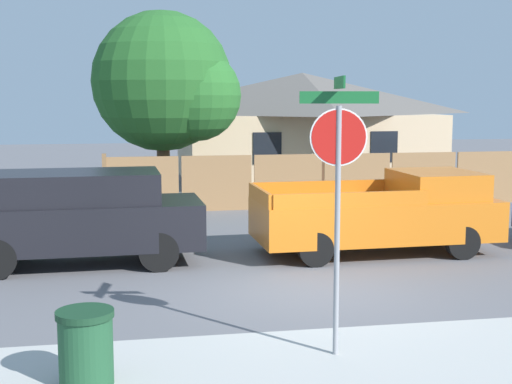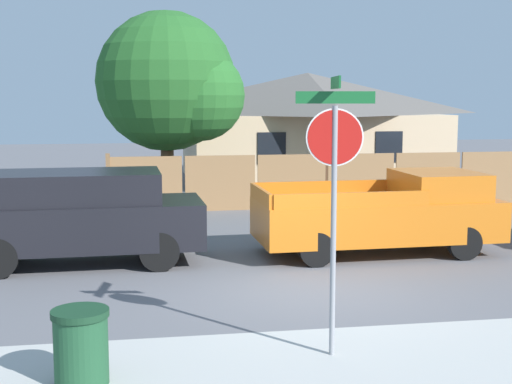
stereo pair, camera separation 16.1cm
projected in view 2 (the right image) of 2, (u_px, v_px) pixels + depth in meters
ground_plane at (306, 291)px, 12.18m from camera, size 80.00×80.00×0.00m
sidewalk_strip at (376, 370)px, 8.66m from camera, size 36.00×3.20×0.01m
wooden_fence at (361, 180)px, 21.36m from camera, size 14.98×0.12×1.71m
house at (307, 124)px, 28.42m from camera, size 10.21×7.71×4.23m
oak_tree at (173, 85)px, 21.56m from camera, size 4.46×4.24×5.88m
red_suv at (80, 214)px, 13.97m from camera, size 4.79×2.02×1.85m
orange_pickup at (385, 214)px, 15.03m from camera, size 5.09×2.17×1.71m
stop_sign at (334, 167)px, 8.85m from camera, size 0.97×0.87×3.54m
trash_bin at (81, 347)px, 8.18m from camera, size 0.66×0.66×0.89m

